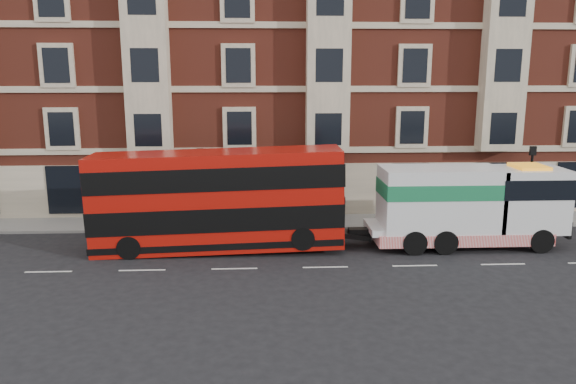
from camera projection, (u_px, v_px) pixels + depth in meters
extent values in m
plane|color=black|center=(325.00, 267.00, 24.73)|extent=(120.00, 120.00, 0.00)
cube|color=slate|center=(310.00, 222.00, 32.04)|extent=(90.00, 3.00, 0.15)
cube|color=maroon|center=(309.00, 64.00, 37.54)|extent=(45.00, 12.00, 18.00)
cylinder|color=black|center=(201.00, 192.00, 30.06)|extent=(0.14, 0.14, 4.00)
cube|color=black|center=(200.00, 153.00, 29.62)|extent=(0.35, 0.15, 0.50)
cylinder|color=black|center=(529.00, 189.00, 30.92)|extent=(0.14, 0.14, 4.00)
cube|color=black|center=(533.00, 151.00, 30.48)|extent=(0.35, 0.15, 0.50)
cube|color=#AD1109|center=(217.00, 200.00, 26.69)|extent=(11.79, 2.63, 4.63)
cube|color=black|center=(218.00, 214.00, 26.83)|extent=(11.83, 2.69, 1.11)
cube|color=black|center=(217.00, 175.00, 26.44)|extent=(11.83, 2.69, 1.05)
cylinder|color=black|center=(129.00, 247.00, 25.74)|extent=(1.09, 0.34, 1.09)
cylinder|color=black|center=(140.00, 233.00, 28.06)|extent=(1.09, 0.34, 1.09)
cylinder|color=black|center=(303.00, 238.00, 26.05)|extent=(1.09, 0.34, 1.09)
cylinder|color=black|center=(299.00, 225.00, 28.38)|extent=(1.09, 0.34, 1.09)
cube|color=silver|center=(463.00, 226.00, 27.57)|extent=(9.47, 2.42, 0.32)
cube|color=silver|center=(526.00, 199.00, 27.43)|extent=(3.37, 2.63, 3.05)
cube|color=silver|center=(439.00, 199.00, 27.21)|extent=(5.68, 2.63, 3.05)
cube|color=#197244|center=(440.00, 188.00, 27.10)|extent=(5.74, 2.67, 0.74)
cube|color=red|center=(458.00, 234.00, 27.64)|extent=(8.42, 2.69, 0.58)
cylinder|color=black|center=(541.00, 241.00, 26.66)|extent=(1.16, 0.37, 1.16)
cylinder|color=black|center=(519.00, 227.00, 28.98)|extent=(1.16, 0.37, 1.16)
cylinder|color=black|center=(445.00, 242.00, 26.43)|extent=(1.16, 0.42, 1.16)
cylinder|color=black|center=(430.00, 229.00, 28.76)|extent=(1.16, 0.42, 1.16)
cylinder|color=black|center=(414.00, 243.00, 26.36)|extent=(1.16, 0.42, 1.16)
cylinder|color=black|center=(402.00, 229.00, 28.69)|extent=(1.16, 0.42, 1.16)
imported|color=black|center=(147.00, 214.00, 30.11)|extent=(0.71, 0.62, 1.63)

